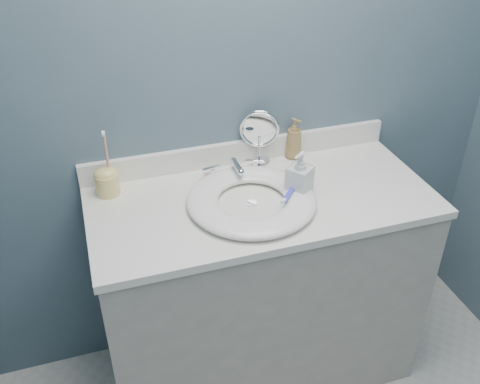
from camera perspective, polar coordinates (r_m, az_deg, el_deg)
name	(u,v)px	position (r m, az deg, el deg)	size (l,w,h in m)	color
back_wall	(238,84)	(1.97, -0.17, 11.47)	(2.20, 0.02, 2.40)	#475E6B
vanity_cabinet	(260,292)	(2.18, 2.09, -10.57)	(1.20, 0.55, 0.85)	#B0ABA1
countertop	(262,201)	(1.90, 2.36, -0.95)	(1.22, 0.57, 0.03)	white
backsplash	(239,152)	(2.08, -0.06, 4.30)	(1.22, 0.02, 0.09)	white
basin	(252,200)	(1.84, 1.24, -0.85)	(0.45, 0.45, 0.04)	white
drain	(251,203)	(1.85, 1.23, -1.23)	(0.04, 0.04, 0.01)	silver
faucet	(235,170)	(2.00, -0.58, 2.38)	(0.25, 0.13, 0.07)	silver
makeup_mirror	(259,135)	(2.04, 2.07, 6.12)	(0.15, 0.09, 0.23)	silver
soap_bottle_amber	(294,138)	(2.11, 5.79, 5.71)	(0.06, 0.06, 0.17)	olive
soap_bottle_clear	(300,175)	(1.87, 6.40, 1.85)	(0.08, 0.08, 0.17)	silver
toothbrush_holder	(107,180)	(1.94, -14.02, 1.26)	(0.09, 0.09, 0.24)	#ECD176
toothbrush_lying	(291,191)	(1.85, 5.46, 0.11)	(0.13, 0.14, 0.02)	#3A40CF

